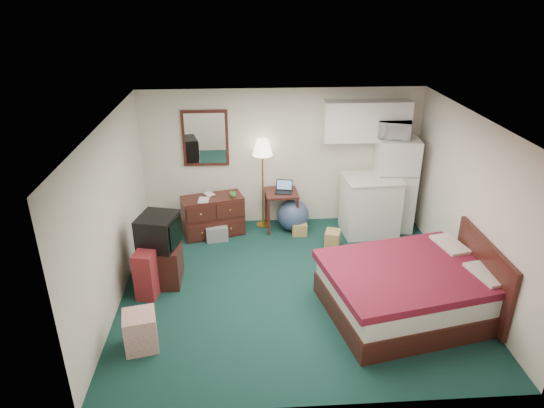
{
  "coord_description": "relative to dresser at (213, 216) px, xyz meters",
  "views": [
    {
      "loc": [
        -0.72,
        -6.03,
        4.11
      ],
      "look_at": [
        -0.29,
        0.51,
        1.13
      ],
      "focal_mm": 32.0,
      "sensor_mm": 36.0,
      "label": 1
    }
  ],
  "objects": [
    {
      "name": "floor",
      "position": [
        1.26,
        -1.77,
        -0.36
      ],
      "size": [
        5.0,
        4.5,
        0.01
      ],
      "primitive_type": "cube",
      "color": "#142F2D",
      "rests_on": "ground"
    },
    {
      "name": "cardboard_box_b",
      "position": [
        2.05,
        -0.6,
        -0.22
      ],
      "size": [
        0.32,
        0.35,
        0.29
      ],
      "primitive_type": null,
      "rotation": [
        0.0,
        0.0,
        -0.32
      ],
      "color": "tan",
      "rests_on": "floor"
    },
    {
      "name": "cardboard_box_a",
      "position": [
        1.54,
        -0.13,
        -0.25
      ],
      "size": [
        0.26,
        0.23,
        0.22
      ],
      "primitive_type": null,
      "rotation": [
        0.0,
        0.0,
        -0.02
      ],
      "color": "tan",
      "rests_on": "floor"
    },
    {
      "name": "mug",
      "position": [
        0.37,
        -0.01,
        0.42
      ],
      "size": [
        0.15,
        0.14,
        0.12
      ],
      "primitive_type": "imported",
      "rotation": [
        0.0,
        0.0,
        0.53
      ],
      "color": "#519845",
      "rests_on": "dresser"
    },
    {
      "name": "ceiling",
      "position": [
        1.26,
        -1.77,
        2.14
      ],
      "size": [
        5.0,
        4.5,
        0.01
      ],
      "primitive_type": "cube",
      "color": "silver",
      "rests_on": "walls"
    },
    {
      "name": "exercise_ball",
      "position": [
        1.44,
        0.07,
        -0.07
      ],
      "size": [
        0.7,
        0.7,
        0.58
      ],
      "primitive_type": "sphere",
      "rotation": [
        0.0,
        0.0,
        0.23
      ],
      "color": "#35476E",
      "rests_on": "floor"
    },
    {
      "name": "crt_tv",
      "position": [
        -0.69,
        -1.5,
        0.49
      ],
      "size": [
        0.65,
        0.68,
        0.49
      ],
      "primitive_type": null,
      "rotation": [
        0.0,
        0.0,
        -0.24
      ],
      "color": "black",
      "rests_on": "tv_stand"
    },
    {
      "name": "microwave",
      "position": [
        3.16,
        0.11,
        1.52
      ],
      "size": [
        0.61,
        0.45,
        0.37
      ],
      "primitive_type": "imported",
      "rotation": [
        0.0,
        0.0,
        -0.3
      ],
      "color": "silver",
      "rests_on": "fridge"
    },
    {
      "name": "retail_box",
      "position": [
        -0.75,
        -2.96,
        -0.12
      ],
      "size": [
        0.46,
        0.46,
        0.49
      ],
      "primitive_type": null,
      "rotation": [
        0.0,
        0.0,
        0.21
      ],
      "color": "white",
      "rests_on": "floor"
    },
    {
      "name": "floor_lamp",
      "position": [
        0.9,
        0.28,
        0.47
      ],
      "size": [
        0.44,
        0.44,
        1.66
      ],
      "primitive_type": null,
      "rotation": [
        0.0,
        0.0,
        -0.27
      ],
      "color": "gold",
      "rests_on": "floor"
    },
    {
      "name": "bed",
      "position": [
        2.74,
        -2.47,
        -0.02
      ],
      "size": [
        2.41,
        2.05,
        0.68
      ],
      "primitive_type": null,
      "rotation": [
        0.0,
        0.0,
        0.21
      ],
      "color": "#590F29",
      "rests_on": "floor"
    },
    {
      "name": "dresser",
      "position": [
        0.0,
        0.0,
        0.0
      ],
      "size": [
        1.14,
        0.74,
        0.72
      ],
      "primitive_type": null,
      "rotation": [
        0.0,
        0.0,
        0.27
      ],
      "color": "black",
      "rests_on": "floor"
    },
    {
      "name": "mirror",
      "position": [
        -0.09,
        0.45,
        1.29
      ],
      "size": [
        0.8,
        0.06,
        1.0
      ],
      "primitive_type": null,
      "color": "white",
      "rests_on": "walls"
    },
    {
      "name": "upper_cabinets",
      "position": [
        2.71,
        0.3,
        1.59
      ],
      "size": [
        1.5,
        0.35,
        0.7
      ],
      "primitive_type": null,
      "color": "white",
      "rests_on": "walls"
    },
    {
      "name": "book_a",
      "position": [
        -0.22,
        -0.14,
        0.48
      ],
      "size": [
        0.18,
        0.03,
        0.25
      ],
      "primitive_type": "imported",
      "rotation": [
        0.0,
        0.0,
        -0.06
      ],
      "color": "tan",
      "rests_on": "dresser"
    },
    {
      "name": "book_b",
      "position": [
        -0.12,
        0.07,
        0.46
      ],
      "size": [
        0.14,
        0.09,
        0.2
      ],
      "primitive_type": "imported",
      "rotation": [
        0.0,
        0.0,
        0.54
      ],
      "color": "tan",
      "rests_on": "dresser"
    },
    {
      "name": "laptop",
      "position": [
        1.26,
        0.12,
        0.46
      ],
      "size": [
        0.34,
        0.29,
        0.2
      ],
      "primitive_type": null,
      "rotation": [
        0.0,
        0.0,
        -0.21
      ],
      "color": "black",
      "rests_on": "desk"
    },
    {
      "name": "fridge",
      "position": [
        3.25,
        0.11,
        0.49
      ],
      "size": [
        0.76,
        0.76,
        1.7
      ],
      "primitive_type": null,
      "rotation": [
        0.0,
        0.0,
        -0.1
      ],
      "color": "silver",
      "rests_on": "floor"
    },
    {
      "name": "walls",
      "position": [
        1.26,
        -1.77,
        0.89
      ],
      "size": [
        5.01,
        4.51,
        2.5
      ],
      "color": "silver",
      "rests_on": "floor"
    },
    {
      "name": "file_bin",
      "position": [
        0.06,
        -0.22,
        -0.23
      ],
      "size": [
        0.42,
        0.34,
        0.26
      ],
      "primitive_type": null,
      "rotation": [
        0.0,
        0.0,
        0.15
      ],
      "color": "gray",
      "rests_on": "floor"
    },
    {
      "name": "desk",
      "position": [
        1.23,
        0.16,
        -0.0
      ],
      "size": [
        0.59,
        0.59,
        0.72
      ],
      "primitive_type": null,
      "rotation": [
        0.0,
        0.0,
        0.05
      ],
      "color": "black",
      "rests_on": "floor"
    },
    {
      "name": "tv_stand",
      "position": [
        -0.72,
        -1.47,
        -0.06
      ],
      "size": [
        0.61,
        0.66,
        0.61
      ],
      "primitive_type": null,
      "rotation": [
        0.0,
        0.0,
        0.0
      ],
      "color": "black",
      "rests_on": "floor"
    },
    {
      "name": "kitchen_counter",
      "position": [
        2.79,
        -0.11,
        0.15
      ],
      "size": [
        0.97,
        0.76,
        1.02
      ],
      "primitive_type": null,
      "rotation": [
        0.0,
        0.0,
        0.06
      ],
      "color": "white",
      "rests_on": "floor"
    },
    {
      "name": "suitcase",
      "position": [
        -0.84,
        -1.81,
        -0.0
      ],
      "size": [
        0.35,
        0.48,
        0.71
      ],
      "primitive_type": null,
      "rotation": [
        0.0,
        0.0,
        -0.19
      ],
      "color": "maroon",
      "rests_on": "floor"
    },
    {
      "name": "headboard",
      "position": [
        3.72,
        -2.47,
        0.19
      ],
      "size": [
        0.06,
        1.56,
        1.0
      ],
      "primitive_type": null,
      "color": "black",
      "rests_on": "walls"
    }
  ]
}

